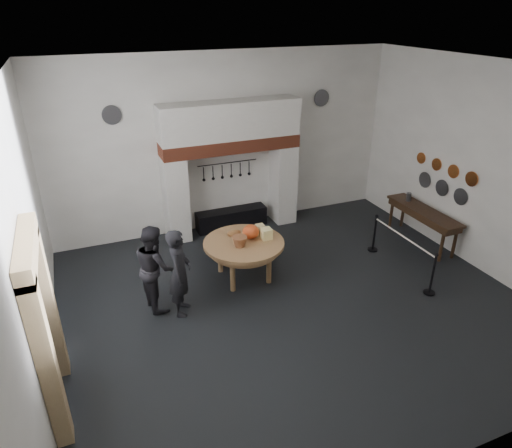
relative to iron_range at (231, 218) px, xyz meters
name	(u,v)px	position (x,y,z in m)	size (l,w,h in m)	color
floor	(293,301)	(0.00, -3.72, -0.25)	(9.00, 8.00, 0.02)	black
ceiling	(302,70)	(0.00, -3.72, 4.25)	(9.00, 8.00, 0.02)	silver
wall_back	(226,143)	(0.00, 0.28, 2.00)	(9.00, 0.02, 4.50)	white
wall_front	(463,330)	(0.00, -7.72, 2.00)	(9.00, 0.02, 4.50)	white
wall_left	(26,244)	(-4.50, -3.72, 2.00)	(0.02, 8.00, 4.50)	white
wall_right	(483,169)	(4.50, -3.72, 2.00)	(0.02, 8.00, 4.50)	white
chimney_pier_left	(176,199)	(-1.48, -0.07, 0.82)	(0.55, 0.70, 2.15)	silver
chimney_pier_right	(283,183)	(1.48, -0.07, 0.82)	(0.55, 0.70, 2.15)	silver
hearth_brick_band	(230,144)	(0.00, -0.07, 2.06)	(3.50, 0.72, 0.32)	#9E442B
chimney_hood	(230,120)	(0.00, -0.07, 2.67)	(3.50, 0.70, 0.90)	silver
iron_range	(231,218)	(0.00, 0.00, 0.00)	(1.90, 0.45, 0.50)	black
utensil_rail	(227,163)	(0.00, 0.20, 1.50)	(0.02, 0.02, 1.60)	black
door_recess	(41,338)	(-4.47, -4.72, 1.00)	(0.04, 1.10, 2.50)	black
door_jamb_near	(48,366)	(-4.38, -5.42, 1.05)	(0.22, 0.30, 2.60)	tan
door_jamb_far	(48,306)	(-4.38, -4.02, 1.05)	(0.22, 0.30, 2.60)	tan
door_lintel	(26,249)	(-4.38, -4.72, 2.40)	(0.22, 1.70, 0.30)	tan
wall_plaque	(40,256)	(-4.45, -2.92, 1.35)	(0.05, 0.34, 0.44)	gold
work_table	(244,243)	(-0.58, -2.48, 0.59)	(1.74, 1.74, 0.07)	tan
pumpkin	(251,232)	(-0.38, -2.38, 0.78)	(0.36, 0.36, 0.31)	#E55220
cheese_block_big	(266,234)	(-0.08, -2.53, 0.74)	(0.22, 0.22, 0.24)	#F3E591
cheese_block_small	(260,229)	(-0.10, -2.23, 0.72)	(0.18, 0.18, 0.20)	#DDCA84
wicker_basket	(240,242)	(-0.73, -2.63, 0.73)	(0.32, 0.32, 0.22)	brown
bread_loaf	(234,233)	(-0.68, -2.13, 0.69)	(0.31, 0.18, 0.13)	#A4713A
visitor_near	(180,272)	(-2.15, -3.19, 0.64)	(0.65, 0.42, 1.77)	black
visitor_far	(155,267)	(-2.55, -2.79, 0.62)	(0.85, 0.66, 1.74)	black
side_table	(424,211)	(4.10, -2.64, 0.62)	(0.55, 2.20, 0.06)	#352213
pewter_jug	(409,197)	(4.10, -2.04, 0.76)	(0.12, 0.12, 0.22)	#56555B
copper_pan_a	(472,179)	(4.46, -3.52, 1.70)	(0.34, 0.34, 0.03)	#C6662D
copper_pan_b	(453,171)	(4.46, -2.97, 1.70)	(0.32, 0.32, 0.03)	#C6662D
copper_pan_c	(437,164)	(4.46, -2.42, 1.70)	(0.30, 0.30, 0.03)	#C6662D
copper_pan_d	(421,158)	(4.46, -1.87, 1.70)	(0.28, 0.28, 0.03)	#C6662D
pewter_plate_left	(461,197)	(4.46, -3.32, 1.20)	(0.40, 0.40, 0.03)	#4C4C51
pewter_plate_mid	(442,188)	(4.46, -2.72, 1.20)	(0.40, 0.40, 0.03)	#4C4C51
pewter_plate_right	(425,180)	(4.46, -2.12, 1.20)	(0.40, 0.40, 0.03)	#4C4C51
pewter_plate_back_left	(112,115)	(-2.70, 0.24, 2.95)	(0.44, 0.44, 0.03)	#4C4C51
pewter_plate_back_right	(322,98)	(2.70, 0.24, 2.95)	(0.44, 0.44, 0.03)	#4C4C51
barrier_post_near	(433,275)	(2.77, -4.55, 0.20)	(0.05, 0.05, 0.90)	black
barrier_post_far	(375,234)	(2.77, -2.55, 0.20)	(0.05, 0.05, 0.90)	black
barrier_rope	(404,237)	(2.77, -3.55, 0.60)	(0.04, 0.04, 2.00)	silver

